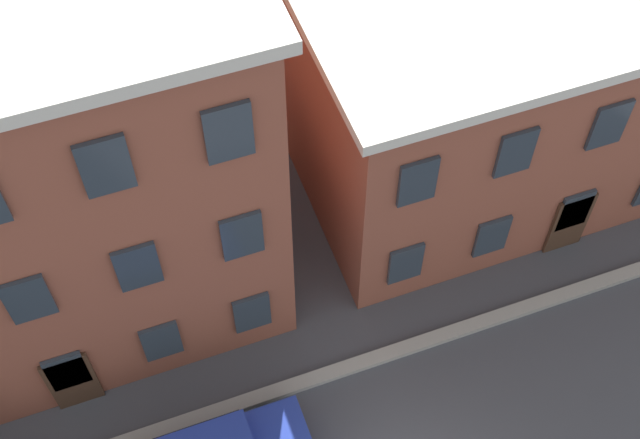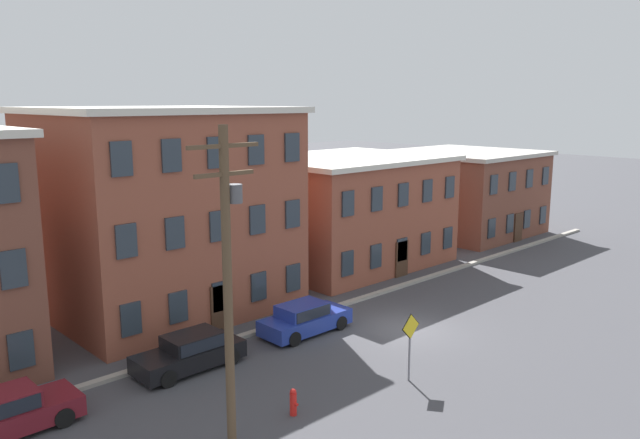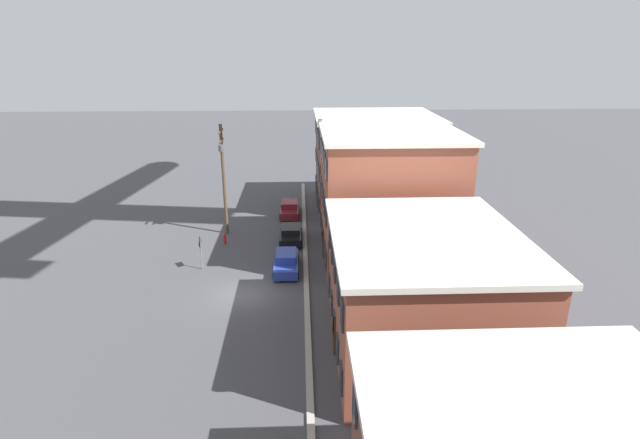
{
  "view_description": "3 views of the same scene",
  "coord_description": "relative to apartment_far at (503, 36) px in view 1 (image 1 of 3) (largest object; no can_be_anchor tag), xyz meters",
  "views": [
    {
      "loc": [
        -3.85,
        -4.33,
        20.47
      ],
      "look_at": [
        -0.44,
        5.03,
        6.13
      ],
      "focal_mm": 50.0,
      "sensor_mm": 36.0,
      "label": 1
    },
    {
      "loc": [
        -22.02,
        -17.24,
        10.55
      ],
      "look_at": [
        -1.07,
        4.76,
        4.75
      ],
      "focal_mm": 35.0,
      "sensor_mm": 36.0,
      "label": 2
    },
    {
      "loc": [
        30.94,
        4.18,
        16.32
      ],
      "look_at": [
        -0.72,
        5.47,
        5.12
      ],
      "focal_mm": 28.0,
      "sensor_mm": 36.0,
      "label": 3
    }
  ],
  "objects": [
    {
      "name": "kerb_strip",
      "position": [
        -6.92,
        -6.21,
        -3.45
      ],
      "size": [
        56.0,
        0.36,
        0.16
      ],
      "primitive_type": "cube",
      "color": "#9E998E",
      "rests_on": "ground_plane"
    },
    {
      "name": "apartment_far",
      "position": [
        0.0,
        0.0,
        0.0
      ],
      "size": [
        12.39,
        9.94,
        7.03
      ],
      "color": "brown",
      "rests_on": "ground_plane"
    }
  ]
}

